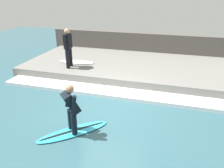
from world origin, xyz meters
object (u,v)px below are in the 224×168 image
Objects in this scene: surfer_waiting_near at (68,46)px; surfboard_waiting_near at (77,62)px; surfer_riding at (71,106)px; surfboard_riding at (73,132)px.

surfboard_waiting_near is (0.69, -0.02, -0.93)m from surfer_waiting_near.
surfboard_waiting_near is at bearing -1.66° from surfer_waiting_near.
surfboard_waiting_near is (4.60, 1.97, -0.36)m from surfer_riding.
surfer_waiting_near reaches higher than surfer_riding.
surfer_riding is 4.42m from surfer_waiting_near.
surfer_waiting_near is at bearing 27.02° from surfer_riding.
surfboard_riding is 1.30× the size of surfer_riding.
surfer_waiting_near is 0.96× the size of surfboard_waiting_near.
surfer_riding is 0.78× the size of surfboard_waiting_near.
surfer_waiting_near is (3.91, 1.99, 0.57)m from surfer_riding.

